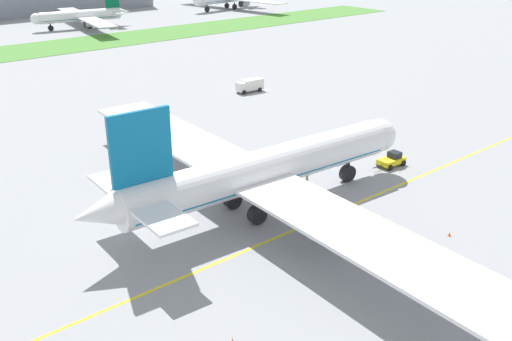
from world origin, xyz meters
name	(u,v)px	position (x,y,z in m)	size (l,w,h in m)	color
ground_plane	(299,210)	(0.00, 0.00, 0.00)	(600.00, 600.00, 0.00)	gray
apron_taxi_line	(319,219)	(0.00, -3.47, 0.00)	(280.00, 0.36, 0.01)	yellow
airliner_foreground	(260,171)	(-3.87, 3.14, 5.42)	(47.60, 75.32, 15.97)	white
pushback_tug	(392,160)	(20.90, 1.75, 0.98)	(6.09, 2.79, 2.13)	yellow
ground_crew_wingwalker_port	(252,194)	(-2.94, 5.98, 1.00)	(0.51, 0.43, 1.65)	black
ground_crew_marshaller_front	(307,175)	(6.96, 5.69, 1.05)	(0.51, 0.48, 1.73)	black
ground_crew_wingwalker_starboard	(273,201)	(-2.28, 2.48, 1.02)	(0.36, 0.57, 1.67)	black
traffic_cone_near_nose	(232,340)	(-22.23, -14.78, 0.28)	(0.36, 0.36, 0.58)	#F2590C
traffic_cone_port_wing	(450,234)	(8.70, -16.11, 0.28)	(0.36, 0.36, 0.58)	#F2590C
service_truck_baggage_loader	(250,85)	(31.59, 48.39, 1.50)	(6.36, 2.92, 2.69)	white
parked_airliner_far_centre	(82,16)	(40.97, 153.08, 4.29)	(34.81, 54.80, 12.64)	white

